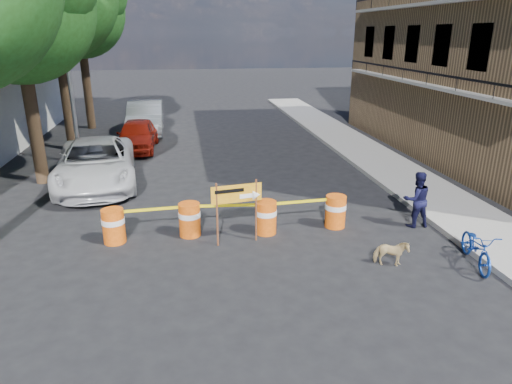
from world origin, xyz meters
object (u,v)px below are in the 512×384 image
object	(u,v)px
bicycle	(480,231)
barrel_mid_right	(266,217)
pedestrian	(417,199)
sedan_silver	(145,118)
detour_sign	(243,198)
sedan_red	(137,135)
suv_white	(96,163)
dog	(391,253)
barrel_far_right	(335,211)
barrel_far_left	(114,225)
barrel_mid_left	(190,219)

from	to	relation	value
bicycle	barrel_mid_right	bearing A→B (deg)	164.21
pedestrian	sedan_silver	bearing A→B (deg)	-59.16
detour_sign	sedan_red	distance (m)	11.06
detour_sign	bicycle	world-z (taller)	bicycle
bicycle	suv_white	distance (m)	12.22
dog	suv_white	world-z (taller)	suv_white
pedestrian	barrel_mid_right	bearing A→B (deg)	-2.26
barrel_far_right	bicycle	world-z (taller)	bicycle
barrel_far_left	suv_white	size ratio (longest dim) A/B	0.16
barrel_far_left	barrel_mid_left	world-z (taller)	same
sedan_red	barrel_mid_right	bearing A→B (deg)	-64.93
sedan_red	detour_sign	bearing A→B (deg)	-69.14
bicycle	sedan_red	bearing A→B (deg)	138.22
barrel_mid_right	suv_white	world-z (taller)	suv_white
barrel_mid_right	suv_white	bearing A→B (deg)	135.66
barrel_mid_left	dog	size ratio (longest dim) A/B	1.18
pedestrian	suv_white	size ratio (longest dim) A/B	0.28
barrel_far_right	dog	world-z (taller)	barrel_far_right
barrel_far_right	pedestrian	bearing A→B (deg)	-7.98
barrel_far_left	bicycle	xyz separation A→B (m)	(8.40, -2.59, 0.38)
barrel_far_left	sedan_red	distance (m)	9.97
barrel_far_left	suv_white	bearing A→B (deg)	103.58
pedestrian	sedan_red	bearing A→B (deg)	-50.48
pedestrian	suv_white	distance (m)	10.66
bicycle	sedan_silver	size ratio (longest dim) A/B	0.34
barrel_mid_left	sedan_red	world-z (taller)	sedan_red
barrel_mid_right	detour_sign	size ratio (longest dim) A/B	0.54
dog	sedan_red	distance (m)	13.97
barrel_mid_left	dog	bearing A→B (deg)	-28.38
barrel_far_left	sedan_red	world-z (taller)	sedan_red
barrel_mid_left	detour_sign	bearing A→B (deg)	-25.95
barrel_mid_left	pedestrian	world-z (taller)	pedestrian
bicycle	dog	distance (m)	2.05
barrel_mid_right	barrel_far_left	bearing A→B (deg)	179.19
sedan_silver	barrel_mid_right	bearing A→B (deg)	-74.86
barrel_mid_right	pedestrian	xyz separation A→B (m)	(4.16, -0.19, 0.32)
barrel_far_left	barrel_far_right	xyz separation A→B (m)	(5.91, 0.06, 0.00)
sedan_red	dog	bearing A→B (deg)	-58.96
detour_sign	sedan_silver	world-z (taller)	sedan_silver
barrel_mid_right	sedan_red	world-z (taller)	sedan_red
suv_white	bicycle	bearing A→B (deg)	-44.40
detour_sign	bicycle	xyz separation A→B (m)	(5.15, -2.06, -0.35)
barrel_mid_left	sedan_silver	world-z (taller)	sedan_silver
dog	sedan_red	xyz separation A→B (m)	(-6.65, 12.28, 0.37)
barrel_far_right	suv_white	distance (m)	8.64
barrel_far_left	barrel_mid_left	distance (m)	1.93
dog	barrel_far_right	bearing A→B (deg)	29.71
barrel_far_right	detour_sign	distance (m)	2.81
detour_sign	sedan_silver	distance (m)	14.55
pedestrian	dog	bearing A→B (deg)	51.75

